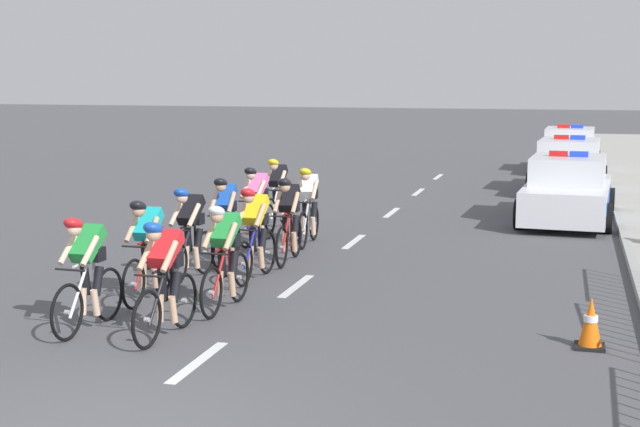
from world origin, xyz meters
The scene contains 17 objects.
kerb_edge centered at (5.17, 14.00, 0.07)m, with size 0.16×60.00×0.13m, color #9E9E99.
lane_markings_centre centered at (0.00, 10.38, 0.00)m, with size 0.14×25.60×0.01m.
cyclist_lead centered at (-1.88, 3.24, 0.79)m, with size 0.43×1.72×1.56m.
cyclist_second centered at (-0.76, 3.18, 0.79)m, with size 0.43×1.72×1.56m.
cyclist_third centered at (-1.81, 4.88, 0.79)m, with size 0.42×1.72×1.56m.
cyclist_fourth centered at (-0.54, 4.69, 0.79)m, with size 0.42×1.72×1.56m.
cyclist_fifth centered at (-1.76, 6.33, 0.79)m, with size 0.44×1.72×1.56m.
cyclist_sixth centered at (-0.76, 6.61, 0.79)m, with size 0.43×1.72×1.56m.
cyclist_seventh centered at (-1.73, 7.83, 0.79)m, with size 0.44×1.72×1.56m.
cyclist_eighth centered at (-0.65, 8.08, 0.79)m, with size 0.42×1.72×1.56m.
cyclist_ninth centered at (-1.79, 9.68, 0.79)m, with size 0.45×1.72×1.56m.
cyclist_tenth centered at (-0.78, 9.83, 0.79)m, with size 0.43×1.72×1.56m.
cyclist_eleventh centered at (-1.93, 11.45, 0.79)m, with size 0.42×1.72×1.56m.
police_car_nearest centered at (4.04, 14.07, 0.68)m, with size 2.19×4.49×1.59m.
police_car_second centered at (4.04, 19.59, 0.68)m, with size 2.21×4.50×1.59m.
police_car_third centered at (4.04, 25.15, 0.68)m, with size 2.10×4.45×1.59m.
traffic_cone_near centered at (4.39, 4.13, 0.31)m, with size 0.36×0.36×0.64m.
Camera 1 is at (4.06, -7.24, 3.31)m, focal length 52.12 mm.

